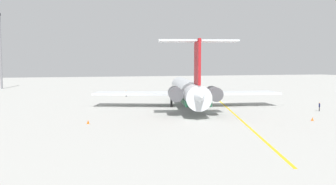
% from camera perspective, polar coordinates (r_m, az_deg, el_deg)
% --- Properties ---
extents(ground, '(353.12, 353.12, 0.00)m').
position_cam_1_polar(ground, '(82.79, 8.50, -1.52)').
color(ground, '#ADADA8').
extents(main_jetliner, '(41.80, 37.41, 12.36)m').
position_cam_1_polar(main_jetliner, '(72.64, 3.05, 0.37)').
color(main_jetliner, silver).
rests_on(main_jetliner, ground).
extents(ground_crew_near_nose, '(0.40, 0.26, 1.65)m').
position_cam_1_polar(ground_crew_near_nose, '(71.83, 22.46, -1.87)').
color(ground_crew_near_nose, black).
rests_on(ground_crew_near_nose, ground).
extents(ground_crew_near_tail, '(0.35, 0.32, 1.75)m').
position_cam_1_polar(ground_crew_near_tail, '(95.90, -6.53, -0.03)').
color(ground_crew_near_tail, black).
rests_on(ground_crew_near_tail, ground).
extents(safety_cone_nose, '(0.40, 0.40, 0.55)m').
position_cam_1_polar(safety_cone_nose, '(53.64, -12.31, -4.50)').
color(safety_cone_nose, '#EA590F').
rests_on(safety_cone_nose, ground).
extents(safety_cone_wingtip, '(0.40, 0.40, 0.55)m').
position_cam_1_polar(safety_cone_wingtip, '(59.47, 21.51, -3.84)').
color(safety_cone_wingtip, '#EA590F').
rests_on(safety_cone_wingtip, ground).
extents(taxiway_centreline, '(88.60, 31.38, 0.01)m').
position_cam_1_polar(taxiway_centreline, '(77.43, 8.70, -1.93)').
color(taxiway_centreline, gold).
rests_on(taxiway_centreline, ground).
extents(light_mast, '(4.00, 0.70, 25.91)m').
position_cam_1_polar(light_mast, '(138.97, -24.59, 6.37)').
color(light_mast, slate).
rests_on(light_mast, ground).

